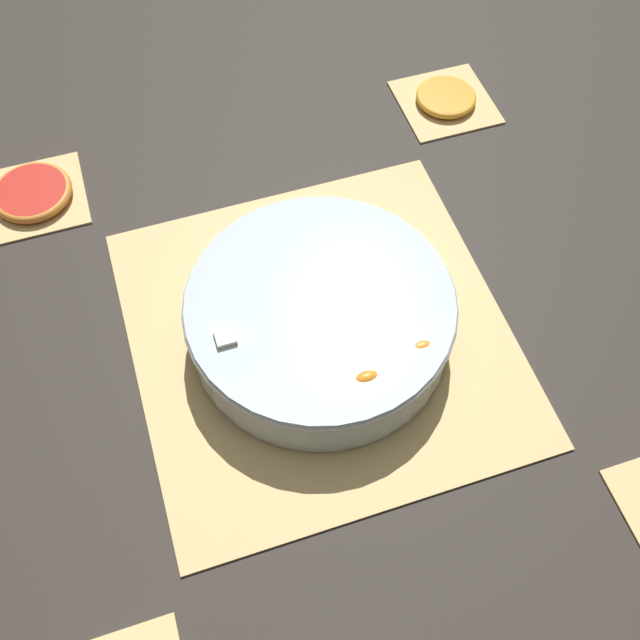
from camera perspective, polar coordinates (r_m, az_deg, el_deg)
The scene contains 7 objects.
ground_plane at distance 0.84m, azimuth 0.00°, elevation -1.16°, with size 6.00×6.00×0.00m, color #2D2823.
bamboo_mat_center at distance 0.84m, azimuth 0.00°, elevation -1.05°, with size 0.41×0.42×0.01m.
coaster_mat_far_left at distance 1.02m, azimuth -20.92°, elevation 8.74°, with size 0.13×0.13×0.01m.
coaster_mat_far_right at distance 1.09m, azimuth 9.53°, elevation 16.10°, with size 0.13×0.13×0.01m.
fruit_salad_bowl at distance 0.80m, azimuth -0.05°, elevation 0.39°, with size 0.29×0.29×0.07m.
orange_slice_whole at distance 1.09m, azimuth 9.59°, elevation 16.41°, with size 0.08×0.08×0.01m.
grapefruit_slice at distance 1.02m, azimuth -21.07°, elevation 9.07°, with size 0.10×0.10×0.01m.
Camera 1 is at (-0.13, -0.41, 0.72)m, focal length 42.00 mm.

